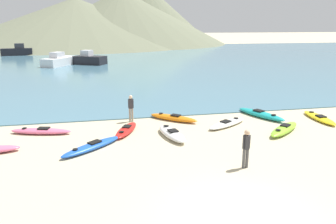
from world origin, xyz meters
TOP-DOWN VIEW (x-y plane):
  - ground_plane at (0.00, 0.00)m, footprint 400.00×400.00m
  - bay_water at (0.00, 45.77)m, footprint 160.00×70.00m
  - far_hill_left at (-9.19, 86.97)m, footprint 66.81×66.81m
  - far_hill_midleft at (3.29, 89.08)m, footprint 58.52×58.52m
  - far_hill_midright at (9.72, 93.71)m, footprint 41.61×41.61m
  - kayak_on_sand_0 at (3.02, 8.41)m, footprint 2.93×2.22m
  - kayak_on_sand_1 at (-6.78, 9.04)m, footprint 3.16×1.40m
  - kayak_on_sand_2 at (-2.52, 8.40)m, footprint 1.67×2.72m
  - kayak_on_sand_3 at (8.71, 8.38)m, footprint 1.00×3.06m
  - kayak_on_sand_4 at (5.65, 9.64)m, footprint 2.02×3.43m
  - kayak_on_sand_5 at (0.34, 9.97)m, footprint 2.72×2.44m
  - kayak_on_sand_6 at (-4.21, 6.33)m, footprint 2.88×2.62m
  - kayak_on_sand_7 at (5.47, 6.74)m, footprint 2.81×2.45m
  - kayak_on_sand_8 at (-0.37, 7.17)m, footprint 1.29×2.79m
  - person_near_foreground at (1.64, 3.11)m, footprint 0.31×0.22m
  - person_near_waterline at (-2.07, 10.26)m, footprint 0.31×0.25m
  - moored_boat_0 at (-17.81, 55.03)m, footprint 5.21×1.91m
  - moored_boat_1 at (-4.98, 38.81)m, footprint 4.74×4.03m
  - moored_boat_2 at (-8.83, 38.20)m, footprint 4.61×5.82m

SIDE VIEW (x-z plane):
  - ground_plane at x=0.00m, z-range 0.00..0.00m
  - bay_water at x=0.00m, z-range 0.00..0.06m
  - kayak_on_sand_3 at x=8.71m, z-range -0.02..0.27m
  - kayak_on_sand_0 at x=3.02m, z-range -0.02..0.28m
  - kayak_on_sand_2 at x=-2.52m, z-range -0.02..0.28m
  - kayak_on_sand_6 at x=-4.21m, z-range -0.02..0.29m
  - kayak_on_sand_1 at x=-6.78m, z-range -0.02..0.31m
  - kayak_on_sand_5 at x=0.34m, z-range -0.02..0.35m
  - kayak_on_sand_7 at x=5.47m, z-range -0.02..0.35m
  - kayak_on_sand_4 at x=5.65m, z-range -0.02..0.37m
  - kayak_on_sand_8 at x=-0.37m, z-range -0.02..0.39m
  - moored_boat_2 at x=-8.83m, z-range -0.21..1.59m
  - moored_boat_1 at x=-4.98m, z-range -0.23..1.68m
  - moored_boat_0 at x=-17.81m, z-range -0.25..1.83m
  - person_near_waterline at x=-2.07m, z-range 0.11..1.66m
  - person_near_foreground at x=1.64m, z-range 0.11..1.66m
  - far_hill_left at x=-9.19m, z-range 0.00..12.25m
  - far_hill_midleft at x=3.29m, z-range 0.00..14.75m
  - far_hill_midright at x=9.72m, z-range 0.00..17.78m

